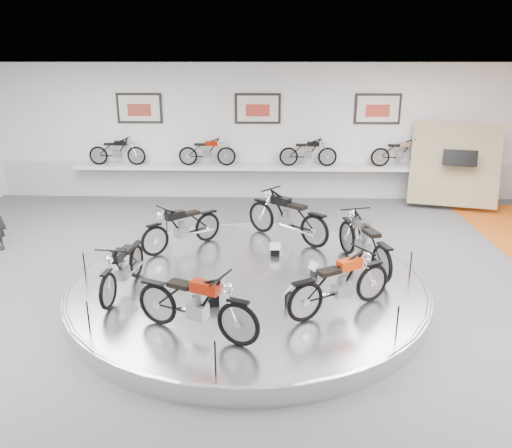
{
  "coord_description": "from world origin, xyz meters",
  "views": [
    {
      "loc": [
        0.39,
        -7.98,
        4.11
      ],
      "look_at": [
        0.14,
        0.6,
        1.25
      ],
      "focal_mm": 35.0,
      "sensor_mm": 36.0,
      "label": 1
    }
  ],
  "objects_px": {
    "bike_c": "(182,226)",
    "bike_e": "(196,303)",
    "display_platform": "(248,286)",
    "bike_a": "(364,241)",
    "bike_b": "(287,216)",
    "shelf": "(257,167)",
    "bike_f": "(341,282)",
    "bike_d": "(122,267)"
  },
  "relations": [
    {
      "from": "bike_c",
      "to": "bike_e",
      "type": "bearing_deg",
      "value": 59.44
    },
    {
      "from": "display_platform",
      "to": "bike_c",
      "type": "bearing_deg",
      "value": 133.96
    },
    {
      "from": "bike_a",
      "to": "bike_c",
      "type": "relative_size",
      "value": 1.09
    },
    {
      "from": "bike_b",
      "to": "bike_e",
      "type": "bearing_deg",
      "value": 110.99
    },
    {
      "from": "shelf",
      "to": "bike_b",
      "type": "bearing_deg",
      "value": -80.01
    },
    {
      "from": "bike_a",
      "to": "bike_f",
      "type": "distance_m",
      "value": 1.89
    },
    {
      "from": "bike_d",
      "to": "bike_e",
      "type": "distance_m",
      "value": 1.99
    },
    {
      "from": "shelf",
      "to": "bike_d",
      "type": "height_order",
      "value": "bike_d"
    },
    {
      "from": "display_platform",
      "to": "bike_b",
      "type": "height_order",
      "value": "bike_b"
    },
    {
      "from": "shelf",
      "to": "bike_f",
      "type": "height_order",
      "value": "bike_f"
    },
    {
      "from": "bike_a",
      "to": "bike_b",
      "type": "distance_m",
      "value": 2.05
    },
    {
      "from": "bike_d",
      "to": "bike_f",
      "type": "distance_m",
      "value": 3.65
    },
    {
      "from": "shelf",
      "to": "bike_d",
      "type": "relative_size",
      "value": 7.05
    },
    {
      "from": "bike_b",
      "to": "bike_e",
      "type": "relative_size",
      "value": 1.09
    },
    {
      "from": "shelf",
      "to": "bike_a",
      "type": "bearing_deg",
      "value": -69.49
    },
    {
      "from": "shelf",
      "to": "bike_b",
      "type": "height_order",
      "value": "bike_b"
    },
    {
      "from": "display_platform",
      "to": "bike_f",
      "type": "xyz_separation_m",
      "value": [
        1.5,
        -1.17,
        0.64
      ]
    },
    {
      "from": "shelf",
      "to": "bike_e",
      "type": "height_order",
      "value": "bike_e"
    },
    {
      "from": "bike_d",
      "to": "bike_a",
      "type": "bearing_deg",
      "value": 111.45
    },
    {
      "from": "bike_c",
      "to": "bike_e",
      "type": "relative_size",
      "value": 0.97
    },
    {
      "from": "bike_c",
      "to": "bike_d",
      "type": "distance_m",
      "value": 2.18
    },
    {
      "from": "shelf",
      "to": "bike_c",
      "type": "height_order",
      "value": "bike_c"
    },
    {
      "from": "bike_e",
      "to": "display_platform",
      "type": "bearing_deg",
      "value": 95.66
    },
    {
      "from": "shelf",
      "to": "bike_d",
      "type": "distance_m",
      "value": 7.29
    },
    {
      "from": "bike_d",
      "to": "bike_f",
      "type": "height_order",
      "value": "bike_f"
    },
    {
      "from": "bike_b",
      "to": "bike_e",
      "type": "xyz_separation_m",
      "value": [
        -1.41,
        -4.03,
        -0.05
      ]
    },
    {
      "from": "bike_a",
      "to": "bike_d",
      "type": "height_order",
      "value": "bike_a"
    },
    {
      "from": "display_platform",
      "to": "bike_b",
      "type": "relative_size",
      "value": 3.43
    },
    {
      "from": "shelf",
      "to": "bike_c",
      "type": "xyz_separation_m",
      "value": [
        -1.44,
        -4.9,
        -0.22
      ]
    },
    {
      "from": "display_platform",
      "to": "bike_d",
      "type": "bearing_deg",
      "value": -164.59
    },
    {
      "from": "bike_a",
      "to": "bike_e",
      "type": "xyz_separation_m",
      "value": [
        -2.82,
        -2.54,
        -0.03
      ]
    },
    {
      "from": "shelf",
      "to": "bike_c",
      "type": "distance_m",
      "value": 5.12
    },
    {
      "from": "bike_d",
      "to": "bike_f",
      "type": "xyz_separation_m",
      "value": [
        3.6,
        -0.59,
        0.03
      ]
    },
    {
      "from": "bike_b",
      "to": "bike_f",
      "type": "bearing_deg",
      "value": 143.04
    },
    {
      "from": "bike_b",
      "to": "bike_c",
      "type": "bearing_deg",
      "value": 55.28
    },
    {
      "from": "bike_a",
      "to": "bike_c",
      "type": "distance_m",
      "value": 3.72
    },
    {
      "from": "bike_a",
      "to": "bike_c",
      "type": "xyz_separation_m",
      "value": [
        -3.61,
        0.9,
        -0.04
      ]
    },
    {
      "from": "display_platform",
      "to": "bike_d",
      "type": "height_order",
      "value": "bike_d"
    },
    {
      "from": "bike_b",
      "to": "bike_c",
      "type": "relative_size",
      "value": 1.13
    },
    {
      "from": "shelf",
      "to": "bike_d",
      "type": "xyz_separation_m",
      "value": [
        -2.1,
        -6.98,
        -0.24
      ]
    },
    {
      "from": "display_platform",
      "to": "shelf",
      "type": "bearing_deg",
      "value": 90.0
    },
    {
      "from": "display_platform",
      "to": "bike_e",
      "type": "bearing_deg",
      "value": -108.44
    }
  ]
}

